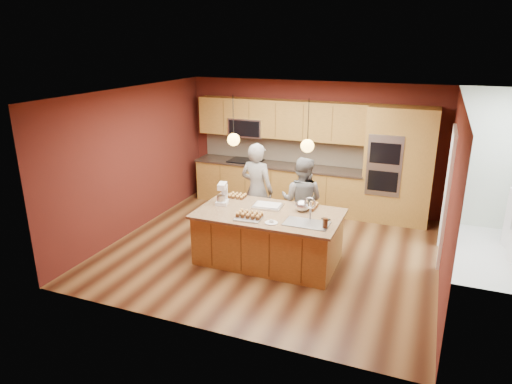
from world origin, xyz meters
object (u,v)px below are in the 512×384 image
at_px(person_left, 257,190).
at_px(mixing_bowl, 302,206).
at_px(island, 269,236).
at_px(person_right, 302,201).
at_px(stand_mixer, 222,195).

bearing_deg(person_left, mixing_bowl, 157.12).
height_order(island, person_left, person_left).
relative_size(island, person_left, 1.31).
bearing_deg(island, person_right, 73.03).
xyz_separation_m(person_right, mixing_bowl, (0.19, -0.64, 0.15)).
height_order(person_left, stand_mixer, person_left).
xyz_separation_m(person_left, person_right, (0.85, 0.00, -0.09)).
bearing_deg(mixing_bowl, island, -150.63).
distance_m(person_right, stand_mixer, 1.43).
distance_m(person_left, person_right, 0.86).
height_order(person_left, mixing_bowl, person_left).
height_order(stand_mixer, mixing_bowl, stand_mixer).
relative_size(stand_mixer, mixing_bowl, 1.54).
height_order(island, stand_mixer, island).
distance_m(person_left, stand_mixer, 0.87).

